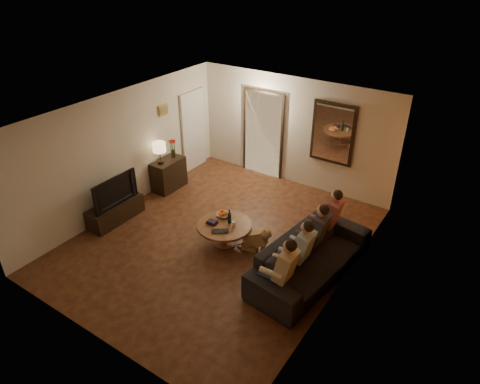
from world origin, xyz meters
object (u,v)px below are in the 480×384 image
Objects in this scene: sofa at (311,257)px; coffee_table at (225,234)px; dresser at (169,174)px; bowl at (223,215)px; table_lamp at (160,153)px; person_c at (314,237)px; person_b at (299,254)px; dog at (255,238)px; tv_stand at (115,212)px; person_d at (328,221)px; laptop at (220,233)px; wine_bottle at (229,216)px; person_a at (282,274)px; tv at (112,190)px.

sofa is 2.44× the size of coffee_table.
bowl is at bearing -21.28° from dresser.
person_c is (4.11, -0.48, -0.40)m from table_lamp.
sofa is at bearing 71.57° from person_b.
tv_stand is at bearing -178.39° from dog.
person_b is at bearing -14.69° from table_lamp.
person_d is (-0.10, 0.90, 0.22)m from sofa.
person_b is at bearing -17.53° from dresser.
laptop is at bearing -151.91° from dog.
bowl is at bearing 129.29° from coffee_table.
dog is at bearing -167.34° from person_c.
person_c is at bearing -90.00° from person_d.
person_c is 3.87× the size of wine_bottle.
person_a is at bearing -2.89° from tv_stand.
laptop is (0.28, -0.50, -0.02)m from bowl.
bowl is 0.57m from laptop.
wine_bottle is (0.05, 0.10, 0.38)m from coffee_table.
dog is at bearing 138.71° from person_a.
dog is at bearing 13.86° from coffee_table.
bowl is 0.79× the size of laptop.
coffee_table is (2.41, -0.87, -0.78)m from table_lamp.
person_a is at bearing -28.90° from wine_bottle.
sofa is (4.21, -0.78, -0.63)m from table_lamp.
laptop is at bearing -82.50° from wine_bottle.
dog is (-1.09, 0.96, -0.32)m from person_a.
laptop is (-0.50, -0.43, 0.18)m from dog.
person_d is at bearing 90.00° from person_a.
person_b is 0.60m from person_c.
tv is at bearing -174.54° from person_b.
person_b is (0.00, 0.60, 0.00)m from person_a.
person_c is at bearing 13.59° from tv_stand.
dog is (-1.19, 0.06, -0.10)m from sofa.
tv reaches higher than coffee_table.
tv_stand is 4.24m from person_c.
laptop is at bearing -157.07° from person_c.
sofa is at bearing -80.65° from tv.
dresser is 0.66× the size of tv_stand.
sofa is 1.73m from laptop.
table_lamp is 2.61m from wine_bottle.
tv is at bearing -90.00° from dresser.
dog is (3.02, 0.75, -0.46)m from tv.
sofa is 1.98m from bowl.
tv is (0.00, 0.00, 0.53)m from tv_stand.
dog is 0.62m from coffee_table.
dresser is 0.67m from table_lamp.
person_b is (4.11, 0.39, 0.39)m from tv_stand.
table_lamp is 0.96× the size of dog.
table_lamp is at bearing 120.13° from laptop.
person_b is 3.87× the size of wine_bottle.
person_b is at bearing -84.54° from tv.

